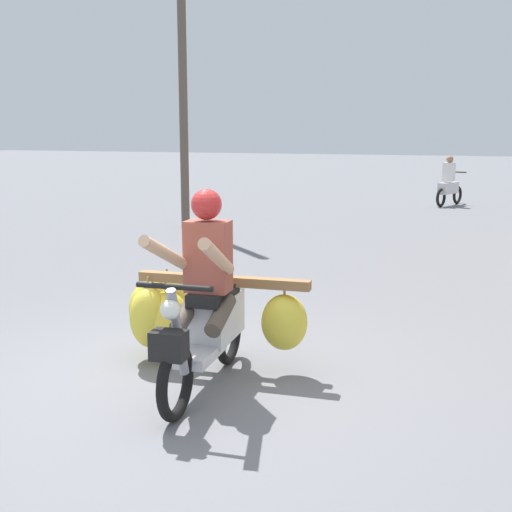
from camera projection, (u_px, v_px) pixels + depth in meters
The scene contains 4 objects.
ground_plane at pixel (165, 390), 5.16m from camera, with size 120.00×120.00×0.00m, color slate.
motorbike_main_loaded at pixel (189, 312), 5.52m from camera, with size 1.69×1.75×1.58m.
motorbike_distant_ahead_left at pixel (449, 186), 18.34m from camera, with size 0.66×1.58×1.40m.
utility_pole at pixel (183, 68), 13.51m from camera, with size 0.18×0.18×6.66m, color brown.
Camera 1 is at (2.62, -4.17, 1.99)m, focal length 45.77 mm.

